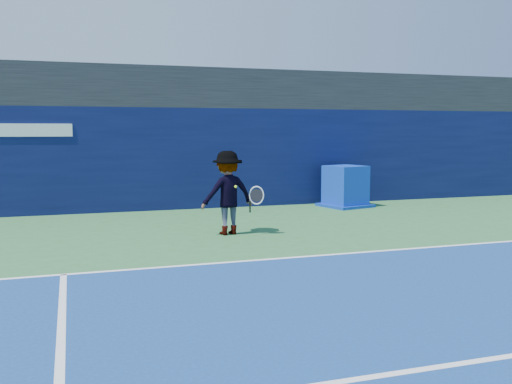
# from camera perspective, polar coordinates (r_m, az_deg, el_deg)

# --- Properties ---
(ground) EXTENTS (80.00, 80.00, 0.00)m
(ground) POSITION_cam_1_polar(r_m,az_deg,el_deg) (8.53, 17.60, -10.14)
(ground) COLOR #2F6836
(ground) RESTS_ON ground
(baseline) EXTENTS (24.00, 0.10, 0.01)m
(baseline) POSITION_cam_1_polar(r_m,az_deg,el_deg) (11.02, 8.44, -6.15)
(baseline) COLOR white
(baseline) RESTS_ON ground
(stadium_band) EXTENTS (36.00, 3.00, 1.20)m
(stadium_band) POSITION_cam_1_polar(r_m,az_deg,el_deg) (18.79, -3.18, 10.03)
(stadium_band) COLOR black
(stadium_band) RESTS_ON back_wall_assembly
(back_wall_assembly) EXTENTS (36.00, 1.03, 3.00)m
(back_wall_assembly) POSITION_cam_1_polar(r_m,az_deg,el_deg) (17.81, -2.33, 3.48)
(back_wall_assembly) COLOR #0A113B
(back_wall_assembly) RESTS_ON ground
(equipment_cart) EXTENTS (1.60, 1.60, 1.26)m
(equipment_cart) POSITION_cam_1_polar(r_m,az_deg,el_deg) (17.74, 8.93, 0.40)
(equipment_cart) COLOR #0C31B2
(equipment_cart) RESTS_ON ground
(tennis_player) EXTENTS (1.41, 0.85, 1.89)m
(tennis_player) POSITION_cam_1_polar(r_m,az_deg,el_deg) (12.86, -2.85, -0.08)
(tennis_player) COLOR silver
(tennis_player) RESTS_ON ground
(tennis_ball) EXTENTS (0.06, 0.06, 0.06)m
(tennis_ball) POSITION_cam_1_polar(r_m,az_deg,el_deg) (11.95, -2.04, 0.55)
(tennis_ball) COLOR #C8F21A
(tennis_ball) RESTS_ON ground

